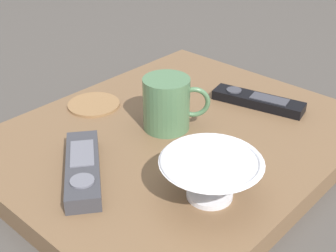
{
  "coord_description": "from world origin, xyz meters",
  "views": [
    {
      "loc": [
        0.48,
        -0.55,
        0.47
      ],
      "look_at": [
        -0.0,
        -0.02,
        0.06
      ],
      "focal_mm": 49.44,
      "sensor_mm": 36.0,
      "label": 1
    }
  ],
  "objects_px": {
    "cereal_bowl": "(211,175)",
    "drink_coaster": "(94,104)",
    "tv_remote_far": "(258,101)",
    "coffee_mug": "(169,103)",
    "teaspoon": "(176,90)",
    "tv_remote_near": "(83,168)"
  },
  "relations": [
    {
      "from": "teaspoon",
      "to": "tv_remote_near",
      "type": "height_order",
      "value": "tv_remote_near"
    },
    {
      "from": "tv_remote_far",
      "to": "drink_coaster",
      "type": "relative_size",
      "value": 1.81
    },
    {
      "from": "teaspoon",
      "to": "coffee_mug",
      "type": "bearing_deg",
      "value": -53.72
    },
    {
      "from": "drink_coaster",
      "to": "coffee_mug",
      "type": "bearing_deg",
      "value": 13.49
    },
    {
      "from": "tv_remote_near",
      "to": "drink_coaster",
      "type": "xyz_separation_m",
      "value": [
        -0.17,
        0.16,
        -0.01
      ]
    },
    {
      "from": "teaspoon",
      "to": "tv_remote_near",
      "type": "xyz_separation_m",
      "value": [
        0.08,
        -0.31,
        0.0
      ]
    },
    {
      "from": "cereal_bowl",
      "to": "drink_coaster",
      "type": "distance_m",
      "value": 0.36
    },
    {
      "from": "tv_remote_near",
      "to": "drink_coaster",
      "type": "height_order",
      "value": "tv_remote_near"
    },
    {
      "from": "teaspoon",
      "to": "tv_remote_far",
      "type": "relative_size",
      "value": 0.49
    },
    {
      "from": "coffee_mug",
      "to": "tv_remote_far",
      "type": "relative_size",
      "value": 0.54
    },
    {
      "from": "tv_remote_near",
      "to": "tv_remote_far",
      "type": "relative_size",
      "value": 0.94
    },
    {
      "from": "tv_remote_near",
      "to": "drink_coaster",
      "type": "relative_size",
      "value": 1.7
    },
    {
      "from": "cereal_bowl",
      "to": "teaspoon",
      "type": "xyz_separation_m",
      "value": [
        -0.26,
        0.22,
        -0.03
      ]
    },
    {
      "from": "tv_remote_near",
      "to": "tv_remote_far",
      "type": "distance_m",
      "value": 0.4
    },
    {
      "from": "coffee_mug",
      "to": "teaspoon",
      "type": "height_order",
      "value": "coffee_mug"
    },
    {
      "from": "coffee_mug",
      "to": "cereal_bowl",
      "type": "bearing_deg",
      "value": -31.13
    },
    {
      "from": "coffee_mug",
      "to": "tv_remote_far",
      "type": "height_order",
      "value": "coffee_mug"
    },
    {
      "from": "tv_remote_far",
      "to": "tv_remote_near",
      "type": "bearing_deg",
      "value": -100.38
    },
    {
      "from": "coffee_mug",
      "to": "tv_remote_far",
      "type": "bearing_deg",
      "value": 67.94
    },
    {
      "from": "coffee_mug",
      "to": "drink_coaster",
      "type": "relative_size",
      "value": 0.99
    },
    {
      "from": "cereal_bowl",
      "to": "tv_remote_far",
      "type": "height_order",
      "value": "cereal_bowl"
    },
    {
      "from": "tv_remote_far",
      "to": "coffee_mug",
      "type": "bearing_deg",
      "value": -112.06
    }
  ]
}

